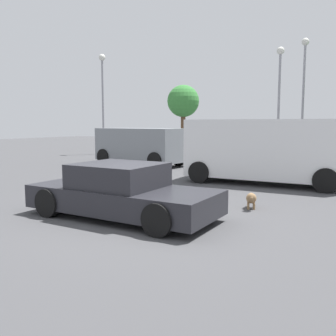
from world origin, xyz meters
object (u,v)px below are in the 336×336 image
light_post_near (103,87)px  dog (251,198)px  sedan_foreground (122,193)px  light_post_far (304,79)px  van_white (265,149)px  suv_dark (141,145)px  light_post_mid (279,84)px

light_post_near → dog: bearing=-38.4°
sedan_foreground → light_post_far: size_ratio=0.60×
light_post_near → light_post_far: light_post_far is taller
van_white → light_post_far: light_post_far is taller
suv_dark → light_post_near: size_ratio=0.72×
sedan_foreground → suv_dark: suv_dark is taller
dog → van_white: bearing=173.2°
dog → light_post_far: bearing=168.0°
dog → light_post_near: 18.30m
sedan_foreground → light_post_near: bearing=131.5°
dog → light_post_far: light_post_far is taller
dog → suv_dark: (-7.78, 6.58, 0.75)m
suv_dark → light_post_far: size_ratio=0.67×
van_white → light_post_near: bearing=-30.6°
sedan_foreground → light_post_mid: 16.36m
sedan_foreground → suv_dark: (-5.53, 8.81, 0.46)m
light_post_mid → suv_dark: bearing=-125.1°
light_post_near → light_post_far: 12.90m
suv_dark → light_post_far: light_post_far is taller
van_white → suv_dark: (-6.94, 2.49, -0.18)m
sedan_foreground → suv_dark: 10.42m
sedan_foreground → dog: 3.19m
light_post_near → light_post_mid: light_post_near is taller
sedan_foreground → dog: size_ratio=6.80×
suv_dark → dog: bearing=-32.9°
suv_dark → light_post_mid: (4.98, 7.08, 3.38)m
sedan_foreground → light_post_mid: (-0.55, 15.90, 3.84)m
dog → van_white: (-0.84, 4.09, 0.94)m
light_post_near → light_post_far: size_ratio=0.94×
van_white → suv_dark: van_white is taller
dog → light_post_far: 15.93m
dog → light_post_far: size_ratio=0.09×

